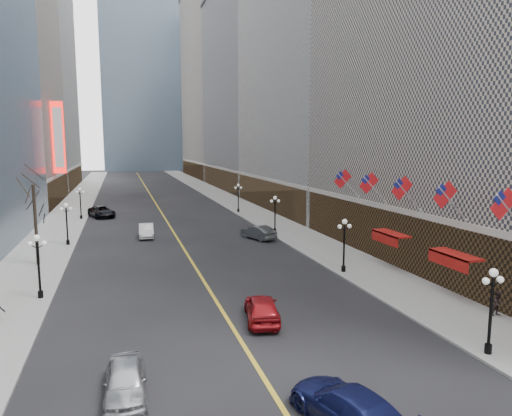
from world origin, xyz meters
TOP-DOWN VIEW (x-y plane):
  - sidewalk_east at (14.00, 70.00)m, footprint 6.00×230.00m
  - sidewalk_west at (-14.00, 70.00)m, footprint 6.00×230.00m
  - lane_line at (0.00, 80.00)m, footprint 0.25×200.00m
  - bldg_east_b at (29.91, 68.00)m, footprint 26.60×36.60m
  - bldg_east_c at (29.88, 106.00)m, footprint 26.60×40.60m
  - bldg_east_d at (29.90, 149.00)m, footprint 26.60×46.60m
  - bldg_west_d at (-29.92, 121.00)m, footprint 26.60×38.60m
  - streetlamp_east_0 at (11.80, 14.00)m, footprint 1.26×0.44m
  - streetlamp_east_1 at (11.80, 30.00)m, footprint 1.26×0.44m
  - streetlamp_east_2 at (11.80, 48.00)m, footprint 1.26×0.44m
  - streetlamp_east_3 at (11.80, 66.00)m, footprint 1.26×0.44m
  - streetlamp_west_1 at (-11.80, 30.00)m, footprint 1.26×0.44m
  - streetlamp_west_2 at (-11.80, 48.00)m, footprint 1.26×0.44m
  - streetlamp_west_3 at (-11.80, 66.00)m, footprint 1.26×0.44m
  - flag_1 at (15.31, 17.00)m, footprint 2.87×0.12m
  - flag_2 at (15.31, 22.00)m, footprint 2.87×0.12m
  - flag_3 at (15.31, 27.00)m, footprint 2.87×0.12m
  - flag_4 at (15.31, 32.00)m, footprint 2.87×0.12m
  - flag_5 at (15.31, 37.00)m, footprint 2.87×0.12m
  - awning_b at (16.11, 22.00)m, footprint 1.40×4.00m
  - awning_c at (16.11, 30.00)m, footprint 1.40×4.00m
  - theatre_marquee at (-15.88, 80.00)m, footprint 2.00×0.55m
  - tree_west_far at (-13.50, 40.00)m, footprint 3.60×3.60m
  - car_nb_near at (-6.22, 15.32)m, footprint 1.88×4.48m
  - car_nb_mid at (-3.42, 50.35)m, footprint 1.87×4.83m
  - car_nb_far at (-9.00, 67.59)m, footprint 4.60×6.61m
  - car_sb_near at (2.00, 10.65)m, footprint 3.64×6.07m
  - car_sb_mid at (2.00, 21.86)m, footprint 2.90×5.19m
  - car_sb_far at (8.92, 45.55)m, footprint 3.38×5.18m
  - ped_east_walk at (16.40, 18.09)m, footprint 0.77×0.43m

SIDE VIEW (x-z plane):
  - lane_line at x=0.00m, z-range 0.00..0.02m
  - sidewalk_east at x=14.00m, z-range 0.00..0.15m
  - sidewalk_west at x=-14.00m, z-range 0.00..0.15m
  - car_nb_near at x=-6.22m, z-range 0.00..1.52m
  - car_nb_mid at x=-3.42m, z-range 0.00..1.57m
  - car_sb_far at x=8.92m, z-range 0.00..1.61m
  - car_sb_near at x=2.00m, z-range 0.00..1.65m
  - car_sb_mid at x=2.00m, z-range 0.00..1.67m
  - car_nb_far at x=-9.00m, z-range 0.00..1.68m
  - ped_east_walk at x=16.40m, z-range 0.15..1.71m
  - streetlamp_east_0 at x=11.80m, z-range 0.64..5.16m
  - streetlamp_east_1 at x=11.80m, z-range 0.64..5.16m
  - streetlamp_east_2 at x=11.80m, z-range 0.64..5.16m
  - streetlamp_east_3 at x=11.80m, z-range 0.64..5.16m
  - streetlamp_west_1 at x=-11.80m, z-range 0.64..5.16m
  - streetlamp_west_2 at x=-11.80m, z-range 0.64..5.16m
  - streetlamp_west_3 at x=-11.80m, z-range 0.64..5.16m
  - awning_b at x=16.11m, z-range 2.62..3.54m
  - awning_c at x=16.11m, z-range 2.62..3.54m
  - tree_west_far at x=-13.50m, z-range 2.28..10.20m
  - flag_1 at x=15.31m, z-range 5.85..8.72m
  - flag_2 at x=15.31m, z-range 5.85..8.72m
  - flag_3 at x=15.31m, z-range 5.85..8.72m
  - flag_4 at x=15.31m, z-range 5.85..8.72m
  - flag_5 at x=15.31m, z-range 5.85..8.72m
  - theatre_marquee at x=-15.88m, z-range 6.00..18.00m
  - bldg_east_c at x=29.88m, z-range -0.22..48.58m
  - bldg_east_d at x=29.90m, z-range -0.23..62.57m
  - bldg_east_b at x=29.91m, z-range -0.22..68.58m
  - bldg_west_d at x=-29.92m, z-range -0.23..72.57m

